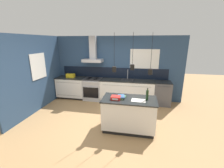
{
  "coord_description": "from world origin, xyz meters",
  "views": [
    {
      "loc": [
        1.13,
        -4.05,
        2.39
      ],
      "look_at": [
        0.23,
        0.54,
        1.05
      ],
      "focal_mm": 24.0,
      "sensor_mm": 36.0,
      "label": 1
    }
  ],
  "objects_px": {
    "red_supply_box": "(116,98)",
    "dishwasher": "(162,93)",
    "oven_range": "(93,89)",
    "book_stack": "(121,97)",
    "bottle_on_island": "(147,95)",
    "yellow_toolbox": "(71,76)"
  },
  "relations": [
    {
      "from": "dishwasher",
      "to": "book_stack",
      "type": "distance_m",
      "value": 2.44
    },
    {
      "from": "bottle_on_island",
      "to": "red_supply_box",
      "type": "relative_size",
      "value": 1.3
    },
    {
      "from": "yellow_toolbox",
      "to": "dishwasher",
      "type": "bearing_deg",
      "value": -0.0
    },
    {
      "from": "oven_range",
      "to": "red_supply_box",
      "type": "distance_m",
      "value": 2.52
    },
    {
      "from": "bottle_on_island",
      "to": "red_supply_box",
      "type": "xyz_separation_m",
      "value": [
        -0.81,
        -0.11,
        -0.09
      ]
    },
    {
      "from": "bottle_on_island",
      "to": "red_supply_box",
      "type": "bearing_deg",
      "value": -172.12
    },
    {
      "from": "book_stack",
      "to": "yellow_toolbox",
      "type": "distance_m",
      "value": 3.12
    },
    {
      "from": "book_stack",
      "to": "red_supply_box",
      "type": "height_order",
      "value": "red_supply_box"
    },
    {
      "from": "red_supply_box",
      "to": "dishwasher",
      "type": "bearing_deg",
      "value": 54.95
    },
    {
      "from": "dishwasher",
      "to": "bottle_on_island",
      "type": "bearing_deg",
      "value": -108.43
    },
    {
      "from": "book_stack",
      "to": "red_supply_box",
      "type": "bearing_deg",
      "value": -133.41
    },
    {
      "from": "red_supply_box",
      "to": "bottle_on_island",
      "type": "bearing_deg",
      "value": 7.88
    },
    {
      "from": "oven_range",
      "to": "dishwasher",
      "type": "distance_m",
      "value": 2.79
    },
    {
      "from": "book_stack",
      "to": "red_supply_box",
      "type": "xyz_separation_m",
      "value": [
        -0.12,
        -0.12,
        0.01
      ]
    },
    {
      "from": "oven_range",
      "to": "yellow_toolbox",
      "type": "relative_size",
      "value": 2.68
    },
    {
      "from": "bottle_on_island",
      "to": "book_stack",
      "type": "height_order",
      "value": "bottle_on_island"
    },
    {
      "from": "bottle_on_island",
      "to": "book_stack",
      "type": "bearing_deg",
      "value": 178.93
    },
    {
      "from": "oven_range",
      "to": "red_supply_box",
      "type": "xyz_separation_m",
      "value": [
        1.32,
        -2.09,
        0.5
      ]
    },
    {
      "from": "dishwasher",
      "to": "book_stack",
      "type": "height_order",
      "value": "book_stack"
    },
    {
      "from": "bottle_on_island",
      "to": "yellow_toolbox",
      "type": "bearing_deg",
      "value": 147.49
    },
    {
      "from": "red_supply_box",
      "to": "yellow_toolbox",
      "type": "height_order",
      "value": "yellow_toolbox"
    },
    {
      "from": "red_supply_box",
      "to": "yellow_toolbox",
      "type": "xyz_separation_m",
      "value": [
        -2.3,
        2.1,
        0.04
      ]
    }
  ]
}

